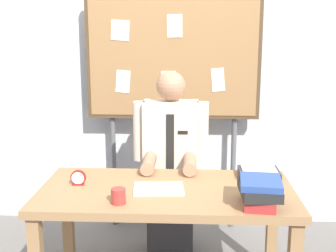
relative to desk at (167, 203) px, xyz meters
The scene contains 9 objects.
back_wall 1.44m from the desk, 90.00° to the left, with size 6.40×0.08×2.70m, color silver.
desk is the anchor object (origin of this frame).
person 0.61m from the desk, 90.00° to the left, with size 0.55×0.56×1.40m.
bulletin_board 1.32m from the desk, 90.02° to the left, with size 1.41×0.09×1.97m.
book_stack 0.60m from the desk, 23.90° to the right, with size 0.24×0.30×0.15m.
open_notebook 0.11m from the desk, 157.11° to the right, with size 0.30×0.22×0.01m, color silver.
desk_clock 0.57m from the desk, behind, with size 0.09×0.04×0.09m.
coffee_mug 0.38m from the desk, 136.03° to the right, with size 0.08×0.08×0.09m, color #B23833.
paper_tray 0.65m from the desk, 22.50° to the left, with size 0.26×0.20×0.06m.
Camera 1 is at (0.13, -2.56, 1.70)m, focal length 47.62 mm.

